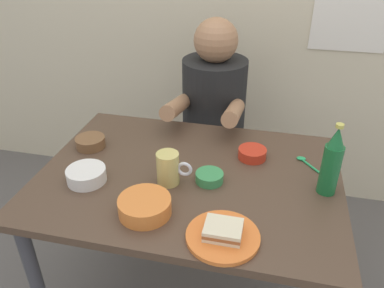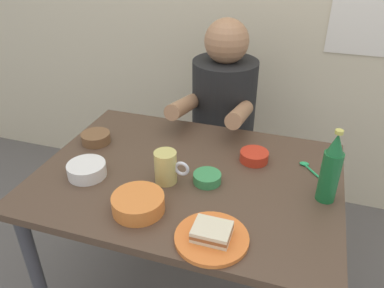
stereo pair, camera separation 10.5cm
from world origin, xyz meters
The scene contains 13 objects.
dining_table centered at (0.00, 0.00, 0.65)m, with size 1.10×0.80×0.74m.
stool centered at (-0.02, 0.63, 0.35)m, with size 0.34×0.34×0.45m.
person_seated centered at (-0.02, 0.62, 0.77)m, with size 0.33×0.56×0.72m.
plate_orange centered at (0.17, -0.30, 0.75)m, with size 0.22×0.22×0.01m, color orange.
sandwich centered at (0.17, -0.30, 0.77)m, with size 0.11×0.09×0.04m.
beer_mug centered at (-0.06, -0.07, 0.80)m, with size 0.13×0.08×0.12m.
beer_bottle centered at (0.48, 0.01, 0.86)m, with size 0.06×0.06×0.26m.
rice_bowl_white centered at (-0.35, -0.12, 0.77)m, with size 0.14×0.14×0.05m.
soup_bowl_orange centered at (-0.09, -0.24, 0.77)m, with size 0.17×0.17×0.05m.
sauce_bowl_chili centered at (0.22, 0.16, 0.76)m, with size 0.11×0.11×0.04m.
dip_bowl_green centered at (0.08, -0.03, 0.76)m, with size 0.10×0.10×0.03m.
condiment_bowl_brown centered at (-0.44, 0.10, 0.76)m, with size 0.12×0.12×0.04m.
spoon centered at (0.42, 0.18, 0.75)m, with size 0.09×0.10×0.01m.
Camera 2 is at (0.37, -1.09, 1.55)m, focal length 35.56 mm.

